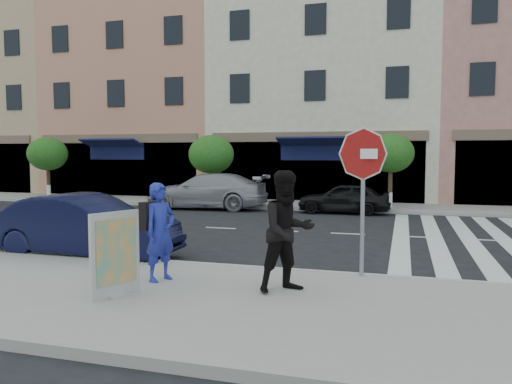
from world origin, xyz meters
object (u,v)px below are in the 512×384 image
object	(u,v)px
photographer	(160,232)
walker	(288,231)
stop_sign	(363,169)
car_far_mid	(344,198)
car_near_mid	(86,226)
car_far_left	(206,191)
poster_board	(115,256)

from	to	relation	value
photographer	walker	bearing A→B (deg)	-69.24
stop_sign	car_far_mid	xyz separation A→B (m)	(-1.57, 10.77, -1.47)
car_near_mid	car_far_mid	distance (m)	11.13
photographer	walker	size ratio (longest dim) A/B	0.88
car_far_left	poster_board	bearing A→B (deg)	13.57
stop_sign	car_far_left	world-z (taller)	stop_sign
walker	photographer	bearing A→B (deg)	137.49
photographer	poster_board	xyz separation A→B (m)	(-0.20, -1.09, -0.21)
poster_board	car_far_left	size ratio (longest dim) A/B	0.25
photographer	walker	distance (m)	2.27
car_near_mid	car_far_left	distance (m)	10.17
car_far_mid	walker	bearing A→B (deg)	2.57
walker	car_far_left	distance (m)	13.67
poster_board	car_far_left	distance (m)	13.72
car_near_mid	car_far_mid	xyz separation A→B (m)	(4.67, 10.10, -0.10)
car_near_mid	poster_board	bearing A→B (deg)	-137.67
stop_sign	poster_board	bearing A→B (deg)	-155.19
car_near_mid	car_far_mid	world-z (taller)	car_near_mid
poster_board	car_far_mid	size ratio (longest dim) A/B	0.37
photographer	walker	world-z (taller)	walker
poster_board	car_near_mid	world-z (taller)	poster_board
walker	car_near_mid	xyz separation A→B (m)	(-5.18, 2.00, -0.41)
stop_sign	car_far_mid	world-z (taller)	stop_sign
car_near_mid	stop_sign	bearing A→B (deg)	-95.30
car_near_mid	photographer	bearing A→B (deg)	-123.25
stop_sign	walker	bearing A→B (deg)	-137.92
stop_sign	walker	world-z (taller)	stop_sign
car_far_left	stop_sign	bearing A→B (deg)	31.69
car_near_mid	car_far_left	world-z (taller)	car_far_left
poster_board	car_far_mid	world-z (taller)	poster_board
walker	car_near_mid	size ratio (longest dim) A/B	0.45
car_far_left	car_far_mid	world-z (taller)	car_far_left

